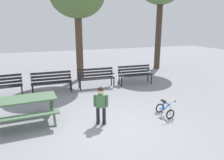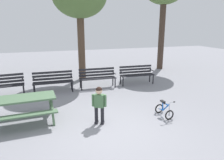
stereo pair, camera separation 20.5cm
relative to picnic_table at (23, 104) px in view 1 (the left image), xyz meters
The scene contains 8 objects.
ground 2.64m from the picnic_table, 28.09° to the right, with size 36.00×36.00×0.00m, color gray.
picnic_table is the anchor object (origin of this frame).
park_bench_far_left 2.86m from the picnic_table, 109.04° to the left, with size 1.63×0.57×0.85m.
park_bench_left 2.84m from the picnic_table, 69.87° to the left, with size 1.61×0.49×0.85m.
park_bench_right 3.97m from the picnic_table, 43.47° to the left, with size 1.62×0.52×0.85m.
park_bench_far_right 5.50m from the picnic_table, 29.75° to the left, with size 1.62×0.53×0.85m.
child_standing 2.17m from the picnic_table, 19.55° to the right, with size 0.38×0.26×1.09m.
kids_bicycle 4.16m from the picnic_table, 12.24° to the right, with size 0.39×0.58×0.54m.
Camera 1 is at (-1.80, -4.72, 2.73)m, focal length 33.51 mm.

